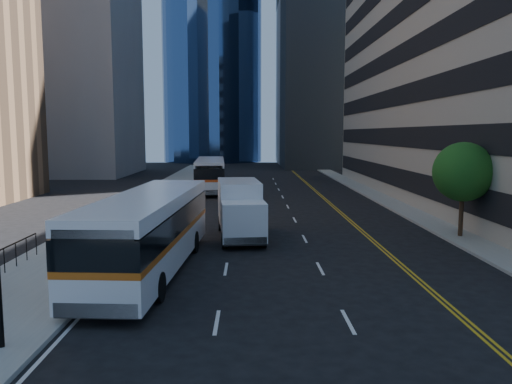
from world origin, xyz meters
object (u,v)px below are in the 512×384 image
at_px(street_tree, 463,172).
at_px(bus_front, 150,230).
at_px(box_truck, 240,208).
at_px(bus_rear, 210,174).

xyz_separation_m(street_tree, bus_front, (-15.60, -6.33, -1.88)).
relative_size(bus_front, box_truck, 1.92).
distance_m(bus_front, box_truck, 7.60).
xyz_separation_m(bus_rear, box_truck, (3.37, -22.44, -0.11)).
bearing_deg(box_truck, street_tree, -7.25).
relative_size(bus_front, bus_rear, 1.02).
bearing_deg(box_truck, bus_rear, 93.05).
relative_size(street_tree, bus_rear, 0.41).
height_order(bus_rear, box_truck, bus_rear).
distance_m(bus_rear, box_truck, 22.69).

